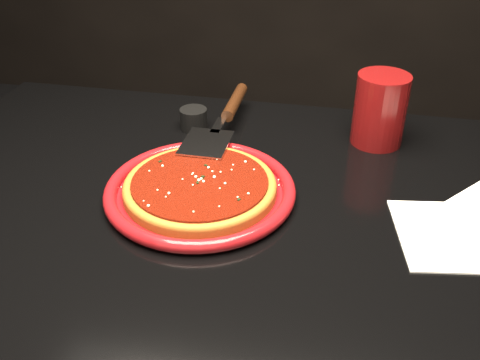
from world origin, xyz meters
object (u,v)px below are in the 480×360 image
at_px(plate, 200,190).
at_px(ramekin, 194,119).
at_px(cup, 380,110).
at_px(table, 233,359).
at_px(pizza_server, 223,118).

xyz_separation_m(plate, ramekin, (-0.08, 0.23, 0.01)).
bearing_deg(cup, plate, -138.56).
xyz_separation_m(table, pizza_server, (-0.06, 0.22, 0.42)).
bearing_deg(pizza_server, plate, -86.99).
bearing_deg(ramekin, pizza_server, -21.19).
relative_size(table, pizza_server, 3.43).
bearing_deg(table, plate, 168.42).
distance_m(table, ramekin, 0.48).
relative_size(table, cup, 8.86).
bearing_deg(pizza_server, ramekin, 159.14).
distance_m(plate, pizza_server, 0.21).
bearing_deg(ramekin, plate, -71.84).
relative_size(plate, ramekin, 5.72).
xyz_separation_m(table, plate, (-0.05, 0.01, 0.39)).
height_order(cup, ramekin, cup).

